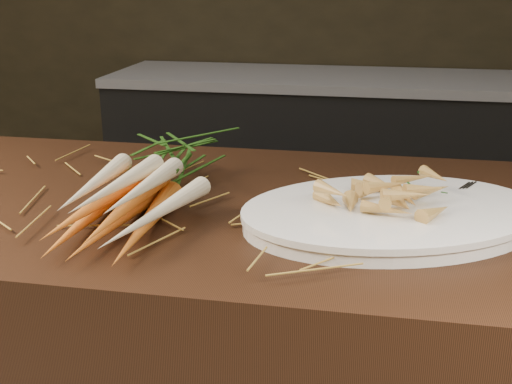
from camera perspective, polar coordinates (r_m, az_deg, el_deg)
back_counter at (r=3.04m, az=4.88°, el=2.54°), size 1.82×0.62×0.84m
straw_bedding at (r=1.23m, az=-18.28°, el=0.63°), size 1.40×0.60×0.02m
root_veg_bunch at (r=1.11m, az=-9.06°, el=1.54°), size 0.20×0.55×0.10m
serving_platter at (r=1.03m, az=11.89°, el=-2.20°), size 0.56×0.47×0.03m
roasted_veg_heap at (r=1.02m, az=12.04°, el=-0.16°), size 0.28×0.24×0.05m
serving_fork at (r=1.08m, az=20.54°, el=-1.12°), size 0.10×0.16×0.00m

